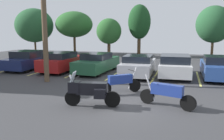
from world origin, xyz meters
TOP-DOWN VIEW (x-y plane):
  - ground at (0.00, 0.00)m, footprint 44.00×44.00m
  - motorcycle_touring at (-1.21, -0.60)m, footprint 2.23×0.98m
  - motorcycle_second at (-0.54, 1.68)m, footprint 1.74×1.52m
  - motorcycle_third at (1.72, 0.18)m, footprint 2.23×0.91m
  - parking_stripes at (-0.81, 6.63)m, footprint 19.17×4.81m
  - car_navy at (-9.20, 6.63)m, footprint 2.08×4.67m
  - car_red at (-6.20, 6.49)m, footprint 2.04×4.36m
  - car_green at (-3.60, 6.80)m, footprint 2.07×4.82m
  - car_silver at (-0.56, 6.40)m, footprint 2.06×4.36m
  - car_white at (1.79, 6.81)m, footprint 2.09×4.60m
  - car_blue at (4.43, 6.81)m, footprint 1.94×4.27m
  - utility_pole at (-5.38, 3.02)m, footprint 0.73×1.73m
  - tree_center at (-2.65, 18.12)m, footprint 2.53×2.53m
  - tree_center_right at (-10.78, 18.30)m, footprint 4.55×4.55m
  - tree_far_left at (-16.01, 17.65)m, footprint 4.75×4.75m
  - tree_far_right at (5.23, 18.79)m, footprint 3.69×3.69m
  - tree_right at (-5.85, 16.85)m, footprint 2.80×2.80m

SIDE VIEW (x-z plane):
  - ground at x=0.00m, z-range -0.10..0.00m
  - parking_stripes at x=-0.81m, z-range 0.00..0.01m
  - motorcycle_second at x=-0.54m, z-range -0.07..1.17m
  - motorcycle_third at x=1.72m, z-range -0.05..1.19m
  - motorcycle_touring at x=-1.21m, z-range -0.04..1.36m
  - car_green at x=-3.60m, z-range -0.02..1.37m
  - car_silver at x=-0.56m, z-range -0.01..1.36m
  - car_navy at x=-9.20m, z-range -0.03..1.41m
  - car_blue at x=4.43m, z-range -0.03..1.41m
  - car_red at x=-6.20m, z-range 0.00..1.43m
  - car_white at x=1.79m, z-range 0.00..1.44m
  - tree_right at x=-5.85m, z-range 0.69..4.97m
  - tree_far_left at x=-16.01m, z-range 0.71..6.38m
  - tree_far_right at x=5.23m, z-range 0.81..6.35m
  - tree_center_right at x=-10.78m, z-range 1.03..6.27m
  - tree_center at x=-2.65m, z-range 0.95..6.77m
  - utility_pole at x=-5.38m, z-range 0.12..8.47m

